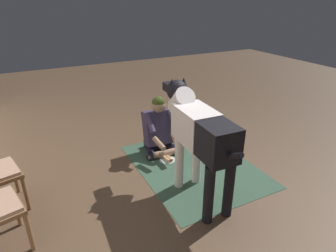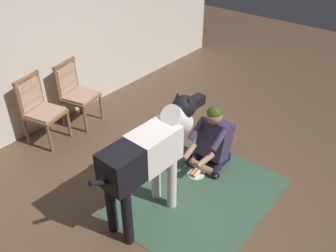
{
  "view_description": "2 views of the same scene",
  "coord_description": "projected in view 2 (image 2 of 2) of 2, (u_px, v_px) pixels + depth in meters",
  "views": [
    {
      "loc": [
        -2.78,
        1.88,
        2.19
      ],
      "look_at": [
        0.02,
        0.47,
        0.76
      ],
      "focal_mm": 30.95,
      "sensor_mm": 36.0,
      "label": 1
    },
    {
      "loc": [
        -2.54,
        -1.69,
        3.09
      ],
      "look_at": [
        0.18,
        0.51,
        0.78
      ],
      "focal_mm": 38.7,
      "sensor_mm": 36.0,
      "label": 2
    }
  ],
  "objects": [
    {
      "name": "dining_chair_left_of_pair",
      "position": [
        39.0,
        107.0,
        5.04
      ],
      "size": [
        0.56,
        0.56,
        0.98
      ],
      "color": "brown",
      "rests_on": "ground"
    },
    {
      "name": "hot_dog_on_plate",
      "position": [
        196.0,
        173.0,
        4.65
      ],
      "size": [
        0.23,
        0.23,
        0.06
      ],
      "color": "silver",
      "rests_on": "ground"
    },
    {
      "name": "back_wall",
      "position": [
        32.0,
        43.0,
        4.99
      ],
      "size": [
        8.35,
        0.1,
        2.6
      ],
      "primitive_type": "cube",
      "color": "beige",
      "rests_on": "ground"
    },
    {
      "name": "ground_plane",
      "position": [
        192.0,
        203.0,
        4.24
      ],
      "size": [
        14.45,
        14.45,
        0.0
      ],
      "primitive_type": "plane",
      "color": "brown"
    },
    {
      "name": "large_dog",
      "position": [
        150.0,
        153.0,
        3.7
      ],
      "size": [
        1.62,
        0.38,
        1.29
      ],
      "color": "silver",
      "rests_on": "ground"
    },
    {
      "name": "person_sitting_on_floor",
      "position": [
        212.0,
        141.0,
        4.67
      ],
      "size": [
        0.69,
        0.58,
        0.87
      ],
      "color": "black",
      "rests_on": "ground"
    },
    {
      "name": "area_rug",
      "position": [
        200.0,
        196.0,
        4.33
      ],
      "size": [
        1.94,
        1.49,
        0.01
      ],
      "primitive_type": "cube",
      "color": "#36533F",
      "rests_on": "ground"
    },
    {
      "name": "dining_chair_right_of_pair",
      "position": [
        75.0,
        90.0,
        5.44
      ],
      "size": [
        0.56,
        0.56,
        0.98
      ],
      "color": "brown",
      "rests_on": "ground"
    }
  ]
}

